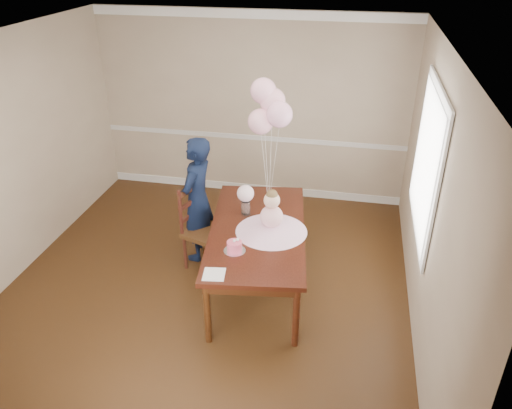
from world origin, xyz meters
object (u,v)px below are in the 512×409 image
birthday_cake (234,246)px  dining_chair_seat (206,232)px  dining_table_top (257,230)px  woman (197,200)px

birthday_cake → dining_chair_seat: 0.98m
dining_table_top → woman: bearing=142.7°
birthday_cake → dining_table_top: bearing=73.9°
dining_table_top → birthday_cake: size_ratio=13.33×
dining_table_top → woman: 0.95m
dining_table_top → dining_chair_seat: 0.77m
woman → birthday_cake: bearing=44.7°
dining_table_top → birthday_cake: birthday_cake is taller
birthday_cake → dining_chair_seat: bearing=125.8°
birthday_cake → woman: (-0.69, 0.94, -0.04)m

